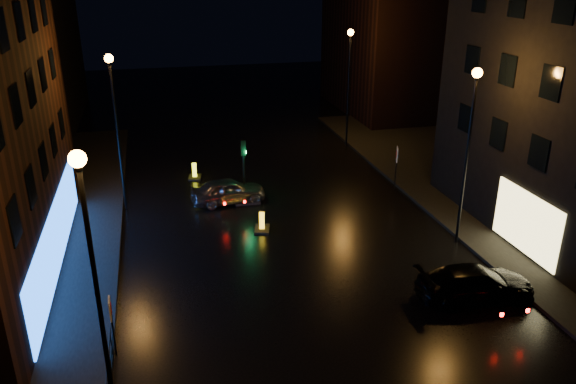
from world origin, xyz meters
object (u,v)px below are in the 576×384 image
Objects in this scene: silver_hatchback at (228,191)px; bollard_near at (262,226)px; dark_sedan at (476,283)px; road_sign_left at (111,314)px; bollard_far at (195,175)px; road_sign_right at (397,158)px; traffic_signal at (244,189)px.

bollard_near is (1.13, -3.96, -0.49)m from silver_hatchback.
silver_hatchback is at bearing 38.11° from dark_sedan.
road_sign_left reaches higher than silver_hatchback.
road_sign_right is (11.45, -4.74, 1.74)m from bollard_far.
traffic_signal is 0.83× the size of silver_hatchback.
bollard_near is at bearing 43.69° from road_sign_right.
silver_hatchback reaches higher than dark_sedan.
road_sign_right reaches higher than silver_hatchback.
dark_sedan is 2.12× the size of road_sign_left.
silver_hatchback is 1.59× the size of road_sign_right.
road_sign_left is (-6.70, -12.86, 1.18)m from traffic_signal.
road_sign_right is (1.80, 11.81, 1.26)m from dark_sedan.
bollard_far is at bearing 73.71° from road_sign_left.
road_sign_left is at bearing 58.98° from road_sign_right.
silver_hatchback is 1.84× the size of road_sign_left.
bollard_near is 0.48× the size of road_sign_right.
dark_sedan is 3.85× the size of bollard_far.
road_sign_left is 0.86× the size of road_sign_right.
silver_hatchback is (-1.01, -0.48, 0.20)m from traffic_signal.
road_sign_left is (-13.85, -0.22, 0.99)m from dark_sedan.
road_sign_left is at bearing -117.51° from traffic_signal.
dark_sedan is at bearing -60.48° from traffic_signal.
dark_sedan is (7.16, -12.64, 0.19)m from traffic_signal.
bollard_far is 0.55× the size of road_sign_left.
road_sign_right is (15.65, 12.03, 0.27)m from road_sign_left.
traffic_signal is 4.45m from bollard_near.
bollard_far is (-2.50, 3.91, -0.29)m from traffic_signal.
traffic_signal is 9.11m from road_sign_right.
traffic_signal is 1.14m from silver_hatchback.
bollard_far is 0.47× the size of road_sign_right.
silver_hatchback is 4.14m from bollard_near.
road_sign_left is at bearing -94.16° from bollard_far.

